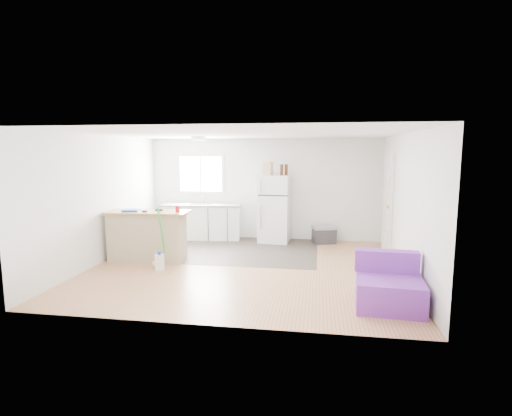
{
  "coord_description": "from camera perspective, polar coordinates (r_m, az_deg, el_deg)",
  "views": [
    {
      "loc": [
        1.29,
        -6.94,
        2.09
      ],
      "look_at": [
        0.09,
        0.7,
        0.99
      ],
      "focal_mm": 28.0,
      "sensor_mm": 36.0,
      "label": 1
    }
  ],
  "objects": [
    {
      "name": "interior_door",
      "position": [
        8.68,
        18.33,
        0.55
      ],
      "size": [
        0.11,
        0.92,
        2.1
      ],
      "color": "white",
      "rests_on": "right_wall"
    },
    {
      "name": "vinyl_zone",
      "position": [
        8.69,
        -4.81,
        -5.87
      ],
      "size": [
        4.05,
        2.5,
        0.0
      ],
      "primitive_type": "cube",
      "color": "#382F2A",
      "rests_on": "floor"
    },
    {
      "name": "mop",
      "position": [
        7.56,
        -13.89,
        -6.41
      ],
      "size": [
        0.19,
        0.32,
        1.13
      ],
      "rotation": [
        0.0,
        0.0,
        -0.03
      ],
      "color": "green",
      "rests_on": "floor"
    },
    {
      "name": "purple_seat",
      "position": [
        5.81,
        18.42,
        -10.74
      ],
      "size": [
        0.92,
        0.87,
        0.71
      ],
      "rotation": [
        0.0,
        0.0,
        -0.07
      ],
      "color": "purple",
      "rests_on": "floor"
    },
    {
      "name": "cleaner_jug",
      "position": [
        7.33,
        -13.6,
        -7.53
      ],
      "size": [
        0.18,
        0.15,
        0.34
      ],
      "rotation": [
        0.0,
        0.0,
        0.29
      ],
      "color": "white",
      "rests_on": "floor"
    },
    {
      "name": "ceiling_fixture",
      "position": [
        8.52,
        -8.23,
        9.8
      ],
      "size": [
        0.3,
        0.3,
        0.07
      ],
      "primitive_type": "cylinder",
      "color": "white",
      "rests_on": "ceiling"
    },
    {
      "name": "red_cup",
      "position": [
        7.66,
        -11.14,
        -0.1
      ],
      "size": [
        0.1,
        0.1,
        0.12
      ],
      "primitive_type": "cylinder",
      "rotation": [
        0.0,
        0.0,
        -0.27
      ],
      "color": "red",
      "rests_on": "peninsula"
    },
    {
      "name": "tool_b",
      "position": [
        7.8,
        -15.63,
        -0.46
      ],
      "size": [
        0.1,
        0.05,
        0.03
      ],
      "primitive_type": "cube",
      "rotation": [
        0.0,
        0.0,
        0.08
      ],
      "color": "black",
      "rests_on": "peninsula"
    },
    {
      "name": "window",
      "position": [
        9.86,
        -7.89,
        4.85
      ],
      "size": [
        1.18,
        0.06,
        0.98
      ],
      "color": "white",
      "rests_on": "back_wall"
    },
    {
      "name": "bottle_right",
      "position": [
        9.12,
        4.34,
        5.47
      ],
      "size": [
        0.09,
        0.09,
        0.25
      ],
      "primitive_type": "cylinder",
      "rotation": [
        0.0,
        0.0,
        -0.35
      ],
      "color": "#371A0A",
      "rests_on": "refrigerator"
    },
    {
      "name": "kitchen_cabinets",
      "position": [
        9.69,
        -7.72,
        -1.86
      ],
      "size": [
        1.94,
        0.78,
        1.11
      ],
      "rotation": [
        0.0,
        0.0,
        0.1
      ],
      "color": "white",
      "rests_on": "floor"
    },
    {
      "name": "cardboard_box",
      "position": [
        9.14,
        1.71,
        5.65
      ],
      "size": [
        0.22,
        0.17,
        0.3
      ],
      "primitive_type": "cube",
      "rotation": [
        0.0,
        0.0,
        -0.37
      ],
      "color": "tan",
      "rests_on": "refrigerator"
    },
    {
      "name": "peninsula",
      "position": [
        7.98,
        -15.27,
        -3.81
      ],
      "size": [
        1.58,
        0.65,
        0.96
      ],
      "rotation": [
        0.0,
        0.0,
        0.03
      ],
      "color": "tan",
      "rests_on": "floor"
    },
    {
      "name": "refrigerator",
      "position": [
        9.25,
        2.66,
        -0.1
      ],
      "size": [
        0.73,
        0.7,
        1.56
      ],
      "rotation": [
        0.0,
        0.0,
        -0.07
      ],
      "color": "white",
      "rests_on": "floor"
    },
    {
      "name": "tool_a",
      "position": [
        7.9,
        -13.67,
        -0.26
      ],
      "size": [
        0.14,
        0.05,
        0.03
      ],
      "primitive_type": "cube",
      "rotation": [
        0.0,
        0.0,
        0.02
      ],
      "color": "black",
      "rests_on": "peninsula"
    },
    {
      "name": "bottle_left",
      "position": [
        9.1,
        3.68,
        5.47
      ],
      "size": [
        0.08,
        0.08,
        0.25
      ],
      "primitive_type": "cylinder",
      "rotation": [
        0.0,
        0.0,
        -0.12
      ],
      "color": "#371A0A",
      "rests_on": "refrigerator"
    },
    {
      "name": "blue_tray",
      "position": [
        7.96,
        -17.4,
        -0.33
      ],
      "size": [
        0.33,
        0.26,
        0.04
      ],
      "primitive_type": "cube",
      "rotation": [
        0.0,
        0.0,
        0.13
      ],
      "color": "#1440C0",
      "rests_on": "peninsula"
    },
    {
      "name": "room",
      "position": [
        7.12,
        -1.62,
        0.86
      ],
      "size": [
        5.51,
        5.01,
        2.41
      ],
      "color": "#9C6641",
      "rests_on": "ground"
    },
    {
      "name": "cooler",
      "position": [
        9.32,
        9.7,
        -3.73
      ],
      "size": [
        0.6,
        0.49,
        0.4
      ],
      "rotation": [
        0.0,
        0.0,
        0.27
      ],
      "color": "#2E2D30",
      "rests_on": "floor"
    }
  ]
}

